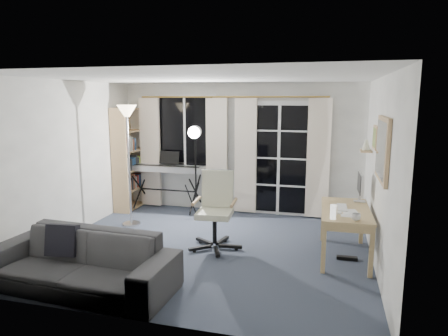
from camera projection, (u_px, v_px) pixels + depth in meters
The scene contains 17 objects.
floor at pixel (208, 249), 5.75m from camera, with size 4.50×4.00×0.02m, color #373E50.
window at pixel (185, 131), 7.63m from camera, with size 1.20×0.08×1.40m.
french_door at pixel (279, 160), 7.25m from camera, with size 1.32×0.09×2.11m.
curtains at pixel (230, 155), 7.38m from camera, with size 3.60×0.07×2.13m.
bookshelf at pixel (128, 161), 7.72m from camera, with size 0.34×0.92×1.95m.
torchiere_lamp at pixel (128, 129), 6.52m from camera, with size 0.34×0.34×2.02m.
keyboard_piano at pixel (167, 169), 7.56m from camera, with size 1.46×0.71×1.05m.
studio_light at pixel (195, 143), 6.90m from camera, with size 0.34×0.34×1.70m.
office_chair at pixel (216, 202), 5.73m from camera, with size 0.75×0.76×1.10m.
desk at pixel (345, 215), 5.33m from camera, with size 0.66×1.27×0.67m.
monitor at pixel (360, 184), 5.65m from camera, with size 0.16×0.48×0.42m.
desk_clutter at pixel (341, 224), 5.15m from camera, with size 0.38×0.77×0.85m.
mug at pixel (356, 216), 4.80m from camera, with size 0.11×0.09×0.11m, color silver.
wall_mirror at pixel (382, 149), 4.58m from camera, with size 0.04×0.94×0.74m.
framed_print at pixel (375, 137), 5.42m from camera, with size 0.03×0.42×0.32m.
wall_shelf at pixel (366, 147), 5.95m from camera, with size 0.16×0.30×0.18m.
sofa at pixel (79, 253), 4.46m from camera, with size 2.20×0.74×0.85m.
Camera 1 is at (1.64, -5.21, 2.13)m, focal length 32.00 mm.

